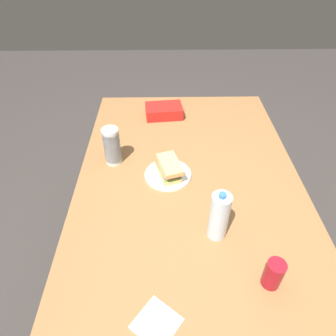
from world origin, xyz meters
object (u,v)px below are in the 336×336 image
at_px(water_bottle_tall, 219,216).
at_px(plastic_cup_stack, 112,146).
at_px(chip_bag, 164,111).
at_px(paper_plate, 168,175).
at_px(sandwich, 169,168).
at_px(soda_can_red, 273,274).
at_px(dining_table, 189,199).

xyz_separation_m(water_bottle_tall, plastic_cup_stack, (-0.47, -0.48, -0.01)).
xyz_separation_m(chip_bag, water_bottle_tall, (0.93, 0.21, 0.08)).
xyz_separation_m(paper_plate, water_bottle_tall, (0.36, 0.19, 0.11)).
bearing_deg(sandwich, paper_plate, -136.51).
height_order(paper_plate, water_bottle_tall, water_bottle_tall).
distance_m(paper_plate, water_bottle_tall, 0.42).
xyz_separation_m(sandwich, soda_can_red, (0.57, 0.35, 0.01)).
bearing_deg(sandwich, dining_table, 49.98).
bearing_deg(water_bottle_tall, plastic_cup_stack, -134.87).
distance_m(dining_table, paper_plate, 0.16).
relative_size(dining_table, sandwich, 9.14).
xyz_separation_m(dining_table, water_bottle_tall, (0.27, 0.09, 0.19)).
height_order(sandwich, chip_bag, sandwich).
bearing_deg(chip_bag, water_bottle_tall, -83.07).
relative_size(paper_plate, soda_can_red, 1.91).
bearing_deg(chip_bag, soda_can_red, -77.74).
relative_size(sandwich, plastic_cup_stack, 0.98).
bearing_deg(plastic_cup_stack, dining_table, 62.29).
height_order(paper_plate, chip_bag, chip_bag).
relative_size(dining_table, soda_can_red, 14.88).
distance_m(sandwich, plastic_cup_stack, 0.31).
height_order(paper_plate, sandwich, sandwich).
xyz_separation_m(soda_can_red, water_bottle_tall, (-0.22, -0.16, 0.05)).
bearing_deg(soda_can_red, paper_plate, -148.23).
distance_m(sandwich, soda_can_red, 0.67).
height_order(dining_table, sandwich, sandwich).
relative_size(sandwich, soda_can_red, 1.63).
bearing_deg(chip_bag, paper_plate, -94.10).
relative_size(sandwich, chip_bag, 0.86).
relative_size(dining_table, plastic_cup_stack, 8.94).
height_order(chip_bag, plastic_cup_stack, plastic_cup_stack).
bearing_deg(dining_table, sandwich, -130.02).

